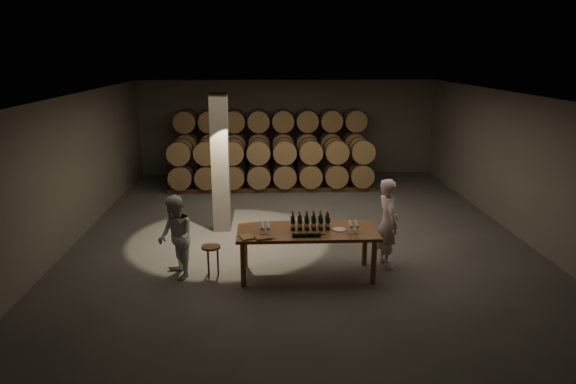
{
  "coord_description": "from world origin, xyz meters",
  "views": [
    {
      "loc": [
        -0.76,
        -11.47,
        4.09
      ],
      "look_at": [
        -0.27,
        -0.54,
        1.1
      ],
      "focal_mm": 32.0,
      "sensor_mm": 36.0,
      "label": 1
    }
  ],
  "objects_px": {
    "person_woman": "(176,237)",
    "plate": "(339,230)",
    "notebook_near": "(263,237)",
    "stool": "(211,251)",
    "tasting_table": "(307,235)",
    "bottle_cluster": "(310,223)",
    "person_man": "(388,223)"
  },
  "relations": [
    {
      "from": "bottle_cluster",
      "to": "notebook_near",
      "type": "xyz_separation_m",
      "value": [
        -0.88,
        -0.46,
        -0.1
      ]
    },
    {
      "from": "plate",
      "to": "person_woman",
      "type": "relative_size",
      "value": 0.16
    },
    {
      "from": "bottle_cluster",
      "to": "stool",
      "type": "relative_size",
      "value": 1.23
    },
    {
      "from": "stool",
      "to": "notebook_near",
      "type": "bearing_deg",
      "value": -24.39
    },
    {
      "from": "tasting_table",
      "to": "person_woman",
      "type": "bearing_deg",
      "value": 179.41
    },
    {
      "from": "notebook_near",
      "to": "person_man",
      "type": "bearing_deg",
      "value": 1.17
    },
    {
      "from": "bottle_cluster",
      "to": "person_man",
      "type": "bearing_deg",
      "value": 10.94
    },
    {
      "from": "bottle_cluster",
      "to": "person_man",
      "type": "xyz_separation_m",
      "value": [
        1.54,
        0.3,
        -0.13
      ]
    },
    {
      "from": "bottle_cluster",
      "to": "notebook_near",
      "type": "bearing_deg",
      "value": -152.04
    },
    {
      "from": "stool",
      "to": "tasting_table",
      "type": "bearing_deg",
      "value": -1.44
    },
    {
      "from": "person_woman",
      "to": "stool",
      "type": "bearing_deg",
      "value": 65.74
    },
    {
      "from": "stool",
      "to": "bottle_cluster",
      "type": "bearing_deg",
      "value": 0.61
    },
    {
      "from": "notebook_near",
      "to": "stool",
      "type": "bearing_deg",
      "value": 139.25
    },
    {
      "from": "stool",
      "to": "person_woman",
      "type": "distance_m",
      "value": 0.7
    },
    {
      "from": "stool",
      "to": "person_woman",
      "type": "bearing_deg",
      "value": -178.19
    },
    {
      "from": "person_woman",
      "to": "bottle_cluster",
      "type": "bearing_deg",
      "value": 64.85
    },
    {
      "from": "tasting_table",
      "to": "person_man",
      "type": "relative_size",
      "value": 1.47
    },
    {
      "from": "tasting_table",
      "to": "notebook_near",
      "type": "xyz_separation_m",
      "value": [
        -0.82,
        -0.4,
        0.12
      ]
    },
    {
      "from": "bottle_cluster",
      "to": "person_woman",
      "type": "height_order",
      "value": "person_woman"
    },
    {
      "from": "tasting_table",
      "to": "person_man",
      "type": "distance_m",
      "value": 1.64
    },
    {
      "from": "stool",
      "to": "person_man",
      "type": "relative_size",
      "value": 0.34
    },
    {
      "from": "person_man",
      "to": "person_woman",
      "type": "bearing_deg",
      "value": 88.07
    },
    {
      "from": "tasting_table",
      "to": "stool",
      "type": "height_order",
      "value": "tasting_table"
    },
    {
      "from": "plate",
      "to": "stool",
      "type": "relative_size",
      "value": 0.43
    },
    {
      "from": "tasting_table",
      "to": "stool",
      "type": "relative_size",
      "value": 4.36
    },
    {
      "from": "person_woman",
      "to": "tasting_table",
      "type": "bearing_deg",
      "value": 63.34
    },
    {
      "from": "plate",
      "to": "stool",
      "type": "xyz_separation_m",
      "value": [
        -2.39,
        0.07,
        -0.42
      ]
    },
    {
      "from": "plate",
      "to": "person_man",
      "type": "xyz_separation_m",
      "value": [
        1.0,
        0.39,
        -0.02
      ]
    },
    {
      "from": "tasting_table",
      "to": "plate",
      "type": "relative_size",
      "value": 10.22
    },
    {
      "from": "person_woman",
      "to": "plate",
      "type": "bearing_deg",
      "value": 63.02
    },
    {
      "from": "tasting_table",
      "to": "notebook_near",
      "type": "relative_size",
      "value": 9.53
    },
    {
      "from": "stool",
      "to": "person_man",
      "type": "xyz_separation_m",
      "value": [
        3.4,
        0.32,
        0.4
      ]
    }
  ]
}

